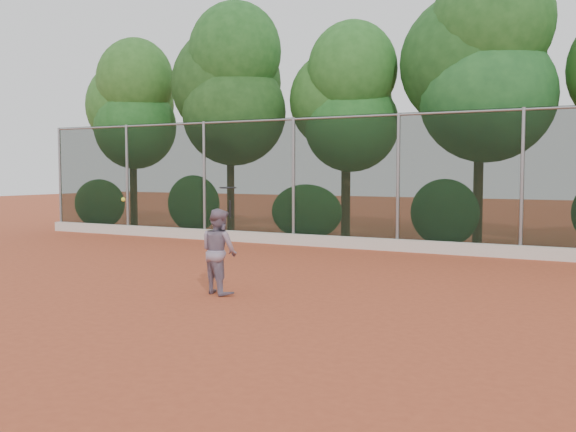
% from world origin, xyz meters
% --- Properties ---
extents(ground, '(80.00, 80.00, 0.00)m').
position_xyz_m(ground, '(0.00, 0.00, 0.00)').
color(ground, '#B2492A').
rests_on(ground, ground).
extents(concrete_curb, '(24.00, 0.20, 0.30)m').
position_xyz_m(concrete_curb, '(0.00, 6.82, 0.15)').
color(concrete_curb, silver).
rests_on(concrete_curb, ground).
extents(tennis_player, '(0.84, 0.76, 1.41)m').
position_xyz_m(tennis_player, '(-0.75, -0.01, 0.71)').
color(tennis_player, gray).
rests_on(tennis_player, ground).
extents(chainlink_fence, '(24.09, 0.09, 3.50)m').
position_xyz_m(chainlink_fence, '(-0.00, 7.00, 1.86)').
color(chainlink_fence, black).
rests_on(chainlink_fence, ground).
extents(foliage_backdrop, '(23.70, 3.63, 7.55)m').
position_xyz_m(foliage_backdrop, '(-0.55, 8.98, 4.40)').
color(foliage_backdrop, '#3C2917').
rests_on(foliage_backdrop, ground).
extents(tennis_racket, '(0.36, 0.36, 0.50)m').
position_xyz_m(tennis_racket, '(-0.53, -0.07, 1.72)').
color(tennis_racket, black).
rests_on(tennis_racket, ground).
extents(tennis_ball_in_flight, '(0.07, 0.07, 0.07)m').
position_xyz_m(tennis_ball_in_flight, '(-2.68, -0.15, 1.53)').
color(tennis_ball_in_flight, '#F3F738').
rests_on(tennis_ball_in_flight, ground).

